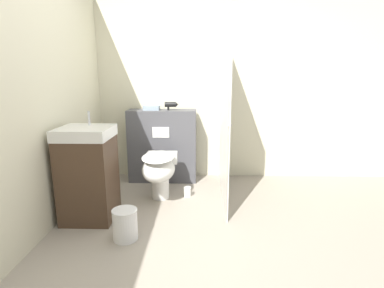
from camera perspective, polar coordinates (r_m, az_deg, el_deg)
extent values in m
plane|color=#9E9384|center=(2.78, 0.03, -18.40)|extent=(12.00, 12.00, 0.00)
cube|color=beige|center=(4.25, 0.79, 10.37)|extent=(8.00, 0.06, 2.50)
cube|color=beige|center=(2.79, -30.11, 7.23)|extent=(0.06, 8.00, 2.50)
cube|color=#4C4C51|center=(4.15, -5.61, -0.33)|extent=(0.92, 0.31, 0.99)
cube|color=white|center=(3.95, -5.97, 2.22)|extent=(0.22, 0.01, 0.14)
cube|color=silver|center=(3.52, 6.18, 6.12)|extent=(0.01, 1.46, 2.06)
sphere|color=#B2B2B7|center=(2.84, 7.22, 3.58)|extent=(0.04, 0.04, 0.04)
cylinder|color=white|center=(3.63, -6.07, -7.43)|extent=(0.21, 0.21, 0.37)
ellipsoid|color=white|center=(3.46, -6.38, -4.76)|extent=(0.37, 0.59, 0.27)
ellipsoid|color=white|center=(3.42, -6.44, -2.42)|extent=(0.37, 0.58, 0.02)
cube|color=white|center=(3.77, -5.68, -2.58)|extent=(0.38, 0.15, 0.14)
cube|color=#473323|center=(3.21, -19.06, -6.33)|extent=(0.49, 0.48, 0.84)
cube|color=white|center=(3.10, -19.71, 2.03)|extent=(0.50, 0.49, 0.11)
cylinder|color=silver|center=(3.20, -19.03, 4.66)|extent=(0.02, 0.02, 0.14)
cylinder|color=black|center=(4.01, -4.12, 7.52)|extent=(0.15, 0.07, 0.07)
cone|color=black|center=(4.00, -2.84, 7.53)|extent=(0.03, 0.06, 0.06)
cylinder|color=black|center=(4.02, -4.54, 6.92)|extent=(0.03, 0.03, 0.07)
cube|color=#8C9EAD|center=(4.07, -7.70, 6.85)|extent=(0.21, 0.15, 0.06)
cylinder|color=white|center=(3.70, -0.90, -9.05)|extent=(0.09, 0.09, 0.11)
cylinder|color=silver|center=(2.84, -12.62, -14.85)|extent=(0.22, 0.22, 0.27)
cylinder|color=silver|center=(2.77, -12.77, -12.25)|extent=(0.22, 0.22, 0.01)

